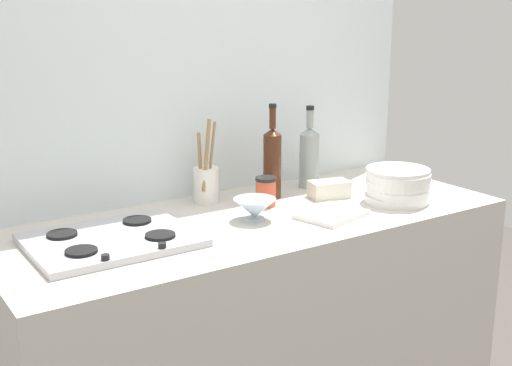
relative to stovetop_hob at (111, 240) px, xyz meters
name	(u,v)px	position (x,y,z in m)	size (l,w,h in m)	color
counter_block	(256,334)	(0.52, -0.01, -0.46)	(1.80, 0.70, 0.90)	beige
backsplash_panel	(201,120)	(0.52, 0.37, 0.27)	(1.90, 0.06, 2.37)	silver
stovetop_hob	(111,240)	(0.00, 0.00, 0.00)	(0.50, 0.39, 0.04)	#B2B2B7
plate_stack	(398,185)	(1.06, -0.15, 0.05)	(0.24, 0.24, 0.13)	white
wine_bottle_leftmost	(272,161)	(0.71, 0.16, 0.13)	(0.07, 0.07, 0.36)	#472314
wine_bottle_mid_left	(309,156)	(0.92, 0.20, 0.12)	(0.08, 0.08, 0.33)	gray
mixing_bowl	(255,208)	(0.50, -0.05, 0.03)	(0.15, 0.15, 0.08)	silver
butter_dish	(329,189)	(0.89, 0.04, 0.02)	(0.15, 0.09, 0.06)	silver
utensil_crock	(206,183)	(0.46, 0.23, 0.06)	(0.09, 0.09, 0.32)	silver
condiment_jar_front	(266,191)	(0.62, 0.08, 0.04)	(0.08, 0.08, 0.11)	#C64C2D
condiment_jar_rear	(419,180)	(1.22, -0.11, 0.04)	(0.06, 0.06, 0.10)	#C64C2D
cutting_board	(331,214)	(0.74, -0.16, 0.00)	(0.22, 0.17, 0.02)	silver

